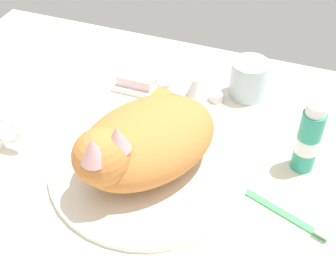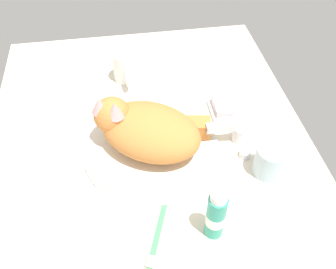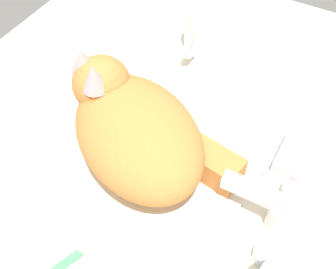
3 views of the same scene
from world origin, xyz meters
The scene contains 7 objects.
ground_plane centered at (0.00, 0.00, -1.50)cm, with size 110.00×82.50×3.00cm, color silver.
sink_basin centered at (0.00, 0.00, 0.59)cm, with size 34.07×34.07×1.19cm, color silver.
faucet centered at (0.00, 21.28, 2.87)cm, with size 14.06×10.65×6.47cm.
cat centered at (-0.83, -1.03, 7.12)cm, with size 27.45×30.72×14.47cm.
coffee_mug centered at (-29.79, -3.82, 4.51)cm, with size 11.57×7.34×9.02cm.
soap_dish centered at (-10.97, 21.03, 0.60)cm, with size 9.00×6.40×1.20cm, color white.
soap_bar centered at (-10.97, 21.03, 2.30)cm, with size 7.42×4.62×2.20cm, color silver.
Camera 3 is at (32.05, 22.64, 54.29)cm, focal length 45.06 mm.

